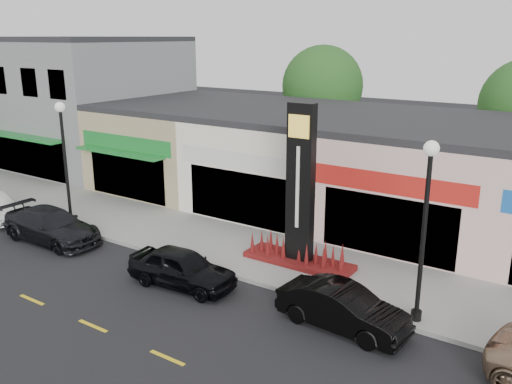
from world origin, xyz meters
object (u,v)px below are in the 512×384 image
Objects in this scene: lamp_east_near at (425,215)px; car_dark_sedan at (51,226)px; car_black_conv at (343,308)px; pylon_sign at (300,209)px; car_black_sedan at (182,268)px; lamp_west_near at (64,151)px.

lamp_east_near is 15.31m from car_dark_sedan.
car_dark_sedan reaches higher than car_black_conv.
car_black_conv is (-1.76, -1.44, -2.82)m from lamp_east_near.
pylon_sign is 10.66m from car_dark_sedan.
lamp_east_near is 1.15× the size of car_dark_sedan.
car_dark_sedan is at bearing 95.95° from car_black_conv.
lamp_east_near is 0.91× the size of pylon_sign.
car_black_conv is (13.20, 0.33, -0.04)m from car_dark_sedan.
lamp_east_near is 8.31m from car_black_sedan.
pylon_sign is (11.00, 1.70, -1.20)m from lamp_west_near.
car_dark_sedan is at bearing -173.27° from lamp_east_near.
lamp_east_near is at bearing -18.75° from pylon_sign.
car_dark_sedan reaches higher than car_black_sedan.
lamp_west_near is 16.00m from lamp_east_near.
lamp_west_near is 1.15× the size of car_dark_sedan.
lamp_east_near reaches higher than car_dark_sedan.
car_black_sedan reaches higher than car_black_conv.
lamp_east_near reaches higher than car_black_sedan.
car_black_sedan is at bearing -165.72° from lamp_east_near.
car_black_sedan is 5.84m from car_black_conv.
lamp_east_near reaches higher than car_black_conv.
lamp_west_near is at bearing 180.00° from lamp_east_near.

